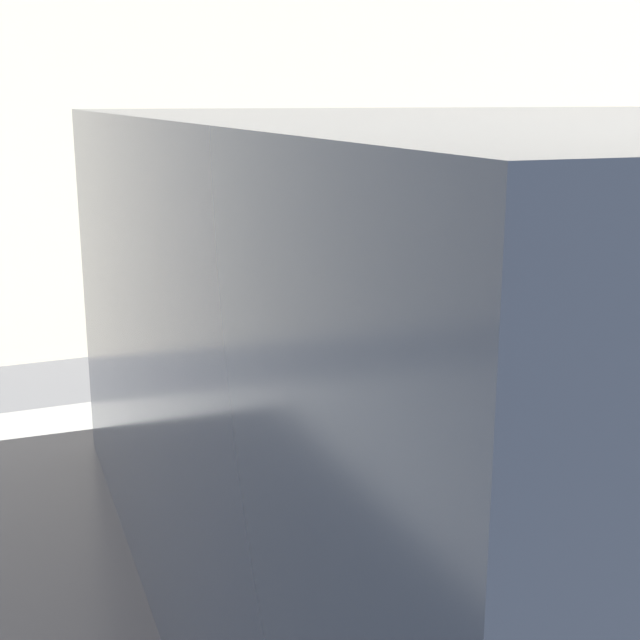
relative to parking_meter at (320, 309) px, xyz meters
name	(u,v)px	position (x,y,z in m)	size (l,w,h in m)	color
sidewalk	(238,491)	(0.03, 1.05, -1.13)	(24.00, 2.80, 0.13)	#9E9B96
parking_meter	(320,309)	(0.00, 0.00, 0.00)	(0.19, 0.15, 1.59)	slate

